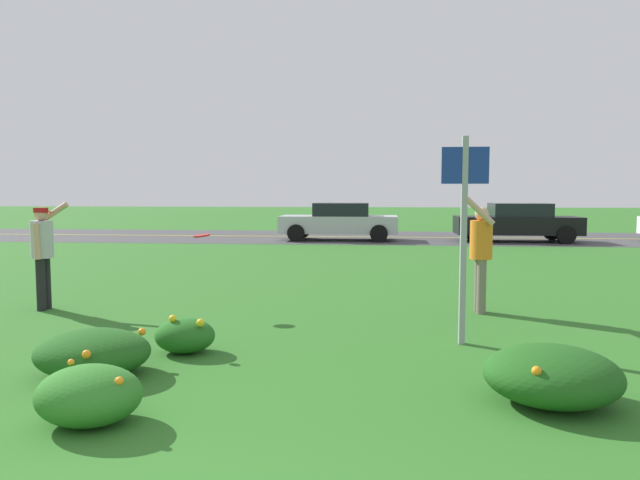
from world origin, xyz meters
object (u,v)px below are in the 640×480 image
object	(u,v)px
frisbee_red	(202,236)
car_silver_center_right	(339,221)
car_black_center_left	(517,222)
sign_post_near_path	(464,219)
person_catcher_orange_shirt	(481,249)
person_thrower_red_cap_gray_shirt	(42,248)

from	to	relation	value
frisbee_red	car_silver_center_right	xyz separation A→B (m)	(1.22, 13.84, -0.45)
car_black_center_left	car_silver_center_right	size ratio (longest dim) A/B	1.00
sign_post_near_path	frisbee_red	size ratio (longest dim) A/B	9.62
sign_post_near_path	person_catcher_orange_shirt	xyz separation A→B (m)	(0.54, 1.94, -0.55)
frisbee_red	car_black_center_left	bearing A→B (deg)	60.18
frisbee_red	car_silver_center_right	distance (m)	13.90
frisbee_red	sign_post_near_path	bearing A→B (deg)	-22.82
person_thrower_red_cap_gray_shirt	person_catcher_orange_shirt	size ratio (longest dim) A/B	0.95
person_thrower_red_cap_gray_shirt	frisbee_red	bearing A→B (deg)	1.95
sign_post_near_path	car_black_center_left	xyz separation A→B (m)	(4.18, 15.42, -0.80)
sign_post_near_path	person_thrower_red_cap_gray_shirt	bearing A→B (deg)	166.69
car_black_center_left	person_catcher_orange_shirt	bearing A→B (deg)	-105.11
person_thrower_red_cap_gray_shirt	car_black_center_left	distance (m)	17.44
person_catcher_orange_shirt	car_black_center_left	size ratio (longest dim) A/B	0.40
sign_post_near_path	car_silver_center_right	distance (m)	15.65
person_thrower_red_cap_gray_shirt	car_silver_center_right	xyz separation A→B (m)	(3.78, 13.93, -0.25)
car_silver_center_right	sign_post_near_path	bearing A→B (deg)	-80.68
person_catcher_orange_shirt	frisbee_red	bearing A→B (deg)	-175.18
car_black_center_left	car_silver_center_right	xyz separation A→B (m)	(-6.71, 0.00, 0.00)
person_catcher_orange_shirt	car_silver_center_right	world-z (taller)	person_catcher_orange_shirt
frisbee_red	car_black_center_left	world-z (taller)	car_black_center_left
person_catcher_orange_shirt	car_silver_center_right	bearing A→B (deg)	102.83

